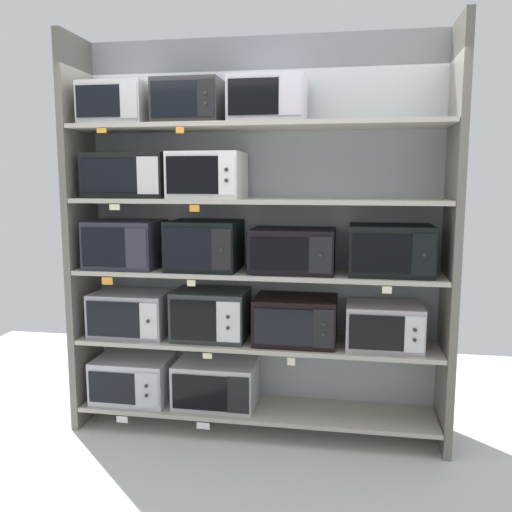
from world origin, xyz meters
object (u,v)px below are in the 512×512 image
microwave_4 (296,320)px  microwave_8 (293,250)px  microwave_9 (391,250)px  microwave_5 (384,325)px  microwave_12 (118,105)px  microwave_2 (132,313)px  microwave_0 (134,378)px  microwave_13 (190,102)px  microwave_3 (211,314)px  microwave_14 (268,100)px  microwave_10 (129,176)px  microwave_1 (216,383)px  microwave_6 (126,244)px  microwave_7 (205,245)px  microwave_11 (208,175)px

microwave_4 → microwave_8: size_ratio=1.00×
microwave_4 → microwave_9: 0.78m
microwave_5 → microwave_12: 2.32m
microwave_2 → microwave_12: microwave_12 is taller
microwave_0 → microwave_2: (-0.00, -0.00, 0.49)m
microwave_13 → microwave_3: bearing=0.0°
microwave_2 → microwave_3: size_ratio=1.06×
microwave_14 → microwave_4: bearing=-0.0°
microwave_9 → microwave_10: bearing=180.0°
microwave_10 → microwave_12: (-0.06, -0.00, 0.47)m
microwave_1 → microwave_5: microwave_5 is taller
microwave_6 → microwave_14: 1.39m
microwave_6 → microwave_7: (0.57, -0.00, 0.00)m
microwave_13 → microwave_10: bearing=180.0°
microwave_7 → microwave_14: 1.05m
microwave_1 → microwave_10: (-0.60, 0.00, 1.46)m
microwave_3 → microwave_11: size_ratio=1.06×
microwave_6 → microwave_9: 1.81m
microwave_2 → microwave_5: (1.76, 0.00, -0.01)m
microwave_2 → microwave_5: microwave_2 is taller
microwave_11 → microwave_5: bearing=0.0°
microwave_10 → microwave_13: size_ratio=1.29×
microwave_6 → microwave_14: (1.01, 0.00, 0.96)m
microwave_10 → microwave_13: microwave_13 is taller
microwave_2 → microwave_5: size_ratio=1.09×
microwave_13 → microwave_8: bearing=0.0°
microwave_0 → microwave_4: bearing=-0.0°
microwave_10 → microwave_12: bearing=-180.0°
microwave_12 → microwave_13: bearing=-0.0°
microwave_9 → microwave_13: microwave_13 is taller
microwave_8 → microwave_2: bearing=-180.0°
microwave_11 → microwave_12: microwave_12 is taller
microwave_7 → microwave_12: size_ratio=1.07×
microwave_6 → microwave_7: size_ratio=1.02×
microwave_5 → microwave_9: size_ratio=0.93×
microwave_4 → microwave_12: size_ratio=1.24×
microwave_6 → microwave_3: bearing=-0.0°
microwave_8 → microwave_10: microwave_10 is taller
microwave_4 → microwave_5: bearing=-0.0°
microwave_1 → microwave_13: bearing=-180.0°
microwave_3 → microwave_8: microwave_8 is taller
microwave_6 → microwave_13: bearing=-0.0°
microwave_7 → microwave_12: 1.12m
microwave_7 → microwave_1: bearing=0.2°
microwave_3 → microwave_6: microwave_6 is taller
microwave_8 → microwave_13: (-0.70, -0.00, 0.97)m
microwave_2 → microwave_7: bearing=-0.0°
microwave_4 → microwave_8: microwave_8 is taller
microwave_8 → microwave_1: bearing=-180.0°
microwave_10 → microwave_14: (0.96, -0.00, 0.48)m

